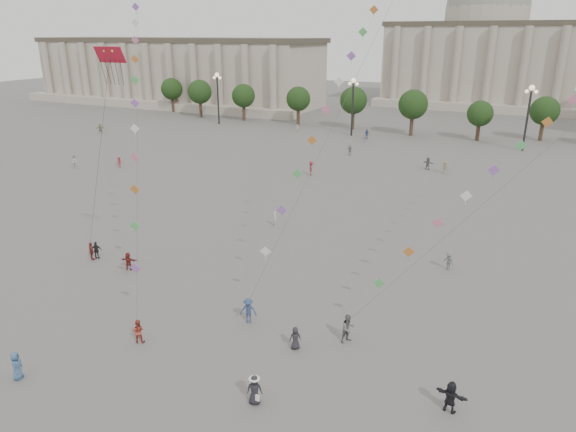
% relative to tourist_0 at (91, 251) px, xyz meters
% --- Properties ---
extents(ground, '(360.00, 360.00, 0.00)m').
position_rel_tourist_0_xyz_m(ground, '(15.83, -6.27, -0.80)').
color(ground, '#5E5B58').
rests_on(ground, ground).
extents(hall_west, '(84.00, 26.22, 17.20)m').
position_rel_tourist_0_xyz_m(hall_west, '(-59.17, 87.62, 7.63)').
color(hall_west, '#AB9F8F').
rests_on(hall_west, ground).
extents(hall_central, '(48.30, 34.30, 35.50)m').
position_rel_tourist_0_xyz_m(hall_central, '(15.83, 122.95, 13.43)').
color(hall_central, '#AB9F8F').
rests_on(hall_central, ground).
extents(tree_row, '(137.12, 5.12, 8.00)m').
position_rel_tourist_0_xyz_m(tree_row, '(15.83, 71.73, 4.60)').
color(tree_row, '#392A1C').
rests_on(tree_row, ground).
extents(lamp_post_far_west, '(2.00, 0.90, 10.65)m').
position_rel_tourist_0_xyz_m(lamp_post_far_west, '(-29.17, 63.73, 6.55)').
color(lamp_post_far_west, '#262628').
rests_on(lamp_post_far_west, ground).
extents(lamp_post_mid_west, '(2.00, 0.90, 10.65)m').
position_rel_tourist_0_xyz_m(lamp_post_mid_west, '(0.83, 63.73, 6.55)').
color(lamp_post_mid_west, '#262628').
rests_on(lamp_post_mid_west, ground).
extents(lamp_post_mid_east, '(2.00, 0.90, 10.65)m').
position_rel_tourist_0_xyz_m(lamp_post_mid_east, '(30.83, 63.73, 6.55)').
color(lamp_post_mid_east, '#262628').
rests_on(lamp_post_mid_east, ground).
extents(person_crowd_0, '(1.12, 0.98, 1.81)m').
position_rel_tourist_0_xyz_m(person_crowd_0, '(4.50, 61.73, 0.11)').
color(person_crowd_0, '#394981').
rests_on(person_crowd_0, ground).
extents(person_crowd_1, '(1.12, 1.16, 1.88)m').
position_rel_tourist_0_xyz_m(person_crowd_1, '(-26.96, 22.78, 0.14)').
color(person_crowd_1, silver).
rests_on(person_crowd_1, ground).
extents(person_crowd_2, '(1.02, 1.18, 1.58)m').
position_rel_tourist_0_xyz_m(person_crowd_2, '(-21.06, 25.51, -0.01)').
color(person_crowd_2, maroon).
rests_on(person_crowd_2, ground).
extents(person_crowd_3, '(1.71, 0.78, 1.78)m').
position_rel_tourist_0_xyz_m(person_crowd_3, '(30.95, -5.67, 0.09)').
color(person_crowd_3, black).
rests_on(person_crowd_3, ground).
extents(person_crowd_4, '(1.31, 1.38, 1.56)m').
position_rel_tourist_0_xyz_m(person_crowd_4, '(5.02, 58.79, -0.02)').
color(person_crowd_4, beige).
rests_on(person_crowd_4, ground).
extents(person_crowd_6, '(1.19, 0.99, 1.60)m').
position_rel_tourist_0_xyz_m(person_crowd_6, '(27.87, 11.57, 0.00)').
color(person_crowd_6, slate).
rests_on(person_crowd_6, ground).
extents(person_crowd_10, '(0.65, 0.72, 1.65)m').
position_rel_tourist_0_xyz_m(person_crowd_10, '(-9.60, 61.73, 0.03)').
color(person_crowd_10, '#AEAFAB').
rests_on(person_crowd_10, ground).
extents(person_crowd_12, '(1.73, 0.89, 1.78)m').
position_rel_tourist_0_xyz_m(person_crowd_12, '(19.33, 44.15, 0.09)').
color(person_crowd_12, slate).
rests_on(person_crowd_12, ground).
extents(person_crowd_13, '(0.64, 0.67, 1.55)m').
position_rel_tourist_0_xyz_m(person_crowd_13, '(10.36, 14.24, -0.02)').
color(person_crowd_13, silver).
rests_on(person_crowd_13, ground).
extents(person_crowd_16, '(0.99, 0.48, 1.63)m').
position_rel_tourist_0_xyz_m(person_crowd_16, '(6.25, 47.75, 0.02)').
color(person_crowd_16, slate).
rests_on(person_crowd_16, ground).
extents(person_crowd_17, '(1.12, 1.41, 1.90)m').
position_rel_tourist_0_xyz_m(person_crowd_17, '(5.59, 34.02, 0.15)').
color(person_crowd_17, maroon).
rests_on(person_crowd_17, ground).
extents(person_crowd_18, '(1.10, 0.65, 1.69)m').
position_rel_tourist_0_xyz_m(person_crowd_18, '(21.86, 43.13, 0.05)').
color(person_crowd_18, '#807758').
rests_on(person_crowd_18, ground).
extents(person_crowd_19, '(0.87, 0.82, 1.49)m').
position_rel_tourist_0_xyz_m(person_crowd_19, '(21.40, -4.16, -0.05)').
color(person_crowd_19, '#232228').
rests_on(person_crowd_19, ground).
extents(person_crowd_20, '(0.93, 0.99, 1.70)m').
position_rel_tourist_0_xyz_m(person_crowd_20, '(8.58, -13.74, 0.05)').
color(person_crowd_20, '#395B80').
rests_on(person_crowd_20, ground).
extents(person_crowd_21, '(1.35, 1.56, 1.70)m').
position_rel_tourist_0_xyz_m(person_crowd_21, '(-44.17, 44.69, 0.05)').
color(person_crowd_21, '#83725A').
rests_on(person_crowd_21, ground).
extents(tourist_0, '(1.01, 0.76, 1.59)m').
position_rel_tourist_0_xyz_m(tourist_0, '(0.00, 0.00, 0.00)').
color(tourist_0, maroon).
rests_on(tourist_0, ground).
extents(tourist_2, '(1.48, 0.77, 1.52)m').
position_rel_tourist_0_xyz_m(tourist_2, '(4.21, -0.08, -0.03)').
color(tourist_2, maroon).
rests_on(tourist_2, ground).
extents(tourist_4, '(0.98, 0.76, 1.55)m').
position_rel_tourist_0_xyz_m(tourist_4, '(0.18, 0.40, -0.02)').
color(tourist_4, black).
rests_on(tourist_4, ground).
extents(kite_flyer_0, '(0.95, 0.87, 1.58)m').
position_rel_tourist_0_xyz_m(kite_flyer_0, '(12.20, -7.89, -0.01)').
color(kite_flyer_0, '#A0372B').
rests_on(kite_flyer_0, ground).
extents(kite_flyer_1, '(1.31, 0.99, 1.80)m').
position_rel_tourist_0_xyz_m(kite_flyer_1, '(17.25, -2.81, 0.10)').
color(kite_flyer_1, navy).
rests_on(kite_flyer_1, ground).
extents(kite_flyer_2, '(1.10, 1.16, 1.89)m').
position_rel_tourist_0_xyz_m(kite_flyer_2, '(24.04, -1.97, 0.15)').
color(kite_flyer_2, '#5A5B5F').
rests_on(kite_flyer_2, ground).
extents(hat_person, '(0.96, 0.79, 1.69)m').
position_rel_tourist_0_xyz_m(hat_person, '(21.64, -9.62, 0.09)').
color(hat_person, black).
rests_on(hat_person, ground).
extents(dragon_kite, '(4.86, 1.75, 17.50)m').
position_rel_tourist_0_xyz_m(dragon_kite, '(7.40, -2.82, 15.54)').
color(dragon_kite, '#AC1226').
rests_on(dragon_kite, ground).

